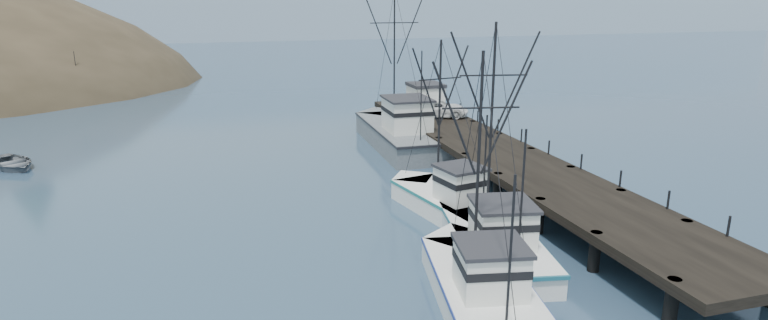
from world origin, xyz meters
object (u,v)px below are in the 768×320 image
Objects in this scene: pickup_truck at (438,109)px; motorboat at (12,168)px; pier at (498,155)px; trawler_mid at (479,283)px; pier_shed at (425,98)px; trawler_far at (446,200)px; work_vessel at (399,132)px; trawler_near at (492,238)px.

pickup_truck is 34.82m from motorboat.
pier is 18.42m from trawler_mid.
trawler_far is at bearing -107.05° from pier_shed.
work_vessel is (-3.88, 11.03, -0.46)m from pier.
trawler_mid is 32.12m from pier_shed.
work_vessel is 5.73m from pier_shed.
trawler_near reaches higher than pickup_truck.
trawler_mid reaches higher than pickup_truck.
pier_shed is at bearing 32.04° from pickup_truck.
trawler_near is 27.26m from pier_shed.
pier is 36.76m from motorboat.
pier is at bearing 61.58° from trawler_near.
work_vessel is at bearing 109.39° from pier.
pier is 11.70m from work_vessel.
pickup_truck is (4.21, 1.59, 1.54)m from work_vessel.
trawler_near is at bearing -89.82° from trawler_far.
pier is 12.66m from pickup_truck.
trawler_near is at bearing -118.42° from pier.
trawler_mid is at bearing -81.96° from motorboat.
pier is at bearing -70.61° from work_vessel.
pier_shed is (6.23, 26.41, 2.60)m from trawler_near.
trawler_mid is (-2.75, -4.32, -0.00)m from trawler_near.
motorboat is at bearing 159.42° from pier.
trawler_mid is at bearing -100.86° from work_vessel.
work_vessel is 30.58m from motorboat.
motorboat is (-34.38, 12.91, -1.69)m from pier.
trawler_near reaches higher than trawler_mid.
trawler_near is 2.18× the size of motorboat.
pier_shed is at bearing 90.38° from pier.
trawler_near is 3.71× the size of pier_shed.
trawler_near is 37.32m from motorboat.
trawler_far is 33.63m from motorboat.
trawler_far is (2.73, 10.36, 0.00)m from trawler_mid.
motorboat is (-34.28, -1.82, -3.42)m from pier_shed.
trawler_near is 22.84m from work_vessel.
work_vessel is (2.44, 22.71, 0.41)m from trawler_near.
trawler_far is 0.65× the size of work_vessel.
trawler_mid is 38.44m from motorboat.
motorboat is at bearing 131.20° from trawler_mid.
motorboat is at bearing 146.51° from trawler_far.
trawler_mid is 2.02× the size of pickup_truck.
pickup_truck is at bearing -78.47° from pier_shed.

